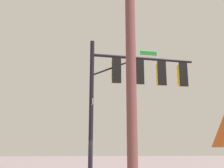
{
  "coord_description": "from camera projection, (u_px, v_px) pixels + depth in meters",
  "views": [
    {
      "loc": [
        -0.28,
        -12.32,
        2.22
      ],
      "look_at": [
        0.99,
        0.39,
        5.18
      ],
      "focal_mm": 43.7,
      "sensor_mm": 36.0,
      "label": 1
    }
  ],
  "objects": [
    {
      "name": "utility_pole",
      "position": [
        131.0,
        72.0,
        6.42
      ],
      "size": [
        0.37,
        1.8,
        7.52
      ],
      "color": "brown",
      "rests_on": "ground_plane"
    },
    {
      "name": "signal_pole_assembly",
      "position": [
        134.0,
        84.0,
        13.1
      ],
      "size": [
        5.29,
        1.33,
        7.18
      ],
      "color": "black",
      "rests_on": "ground_plane"
    }
  ]
}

